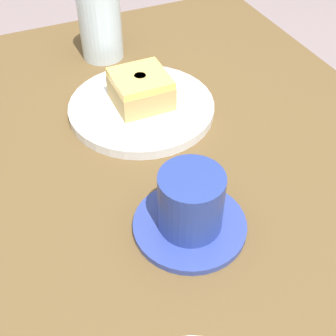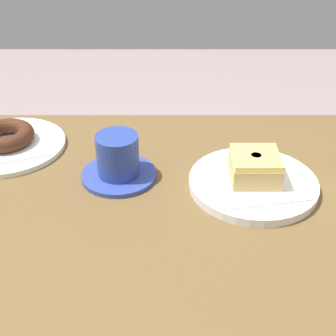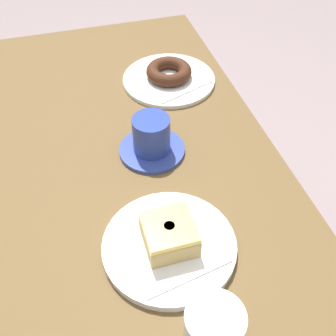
{
  "view_description": "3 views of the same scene",
  "coord_description": "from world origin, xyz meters",
  "px_view_note": "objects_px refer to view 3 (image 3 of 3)",
  "views": [
    {
      "loc": [
        -0.31,
        0.23,
        1.17
      ],
      "look_at": [
        0.07,
        0.06,
        0.77
      ],
      "focal_mm": 48.94,
      "sensor_mm": 36.0,
      "label": 1
    },
    {
      "loc": [
        0.08,
        -0.62,
        1.21
      ],
      "look_at": [
        0.08,
        0.06,
        0.77
      ],
      "focal_mm": 49.52,
      "sensor_mm": 36.0,
      "label": 2
    },
    {
      "loc": [
        0.6,
        -0.07,
        1.34
      ],
      "look_at": [
        0.08,
        0.08,
        0.78
      ],
      "focal_mm": 44.72,
      "sensor_mm": 36.0,
      "label": 3
    }
  ],
  "objects_px": {
    "donut_glazed_square": "(169,234)",
    "plate_chocolate_ring": "(169,80)",
    "donut_chocolate_ring": "(169,71)",
    "plate_glazed_square": "(169,246)",
    "coffee_cup": "(152,138)"
  },
  "relations": [
    {
      "from": "plate_chocolate_ring",
      "to": "donut_chocolate_ring",
      "type": "relative_size",
      "value": 2.04
    },
    {
      "from": "donut_glazed_square",
      "to": "plate_chocolate_ring",
      "type": "distance_m",
      "value": 0.49
    },
    {
      "from": "donut_glazed_square",
      "to": "donut_chocolate_ring",
      "type": "height_order",
      "value": "donut_glazed_square"
    },
    {
      "from": "plate_glazed_square",
      "to": "donut_glazed_square",
      "type": "relative_size",
      "value": 2.75
    },
    {
      "from": "donut_chocolate_ring",
      "to": "plate_chocolate_ring",
      "type": "bearing_deg",
      "value": 0.0
    },
    {
      "from": "donut_glazed_square",
      "to": "coffee_cup",
      "type": "relative_size",
      "value": 0.6
    },
    {
      "from": "donut_chocolate_ring",
      "to": "coffee_cup",
      "type": "distance_m",
      "value": 0.25
    },
    {
      "from": "plate_chocolate_ring",
      "to": "plate_glazed_square",
      "type": "bearing_deg",
      "value": -16.13
    },
    {
      "from": "donut_chocolate_ring",
      "to": "coffee_cup",
      "type": "xyz_separation_m",
      "value": [
        0.23,
        -0.1,
        0.01
      ]
    },
    {
      "from": "donut_glazed_square",
      "to": "plate_chocolate_ring",
      "type": "height_order",
      "value": "donut_glazed_square"
    },
    {
      "from": "donut_glazed_square",
      "to": "donut_chocolate_ring",
      "type": "distance_m",
      "value": 0.48
    },
    {
      "from": "donut_chocolate_ring",
      "to": "plate_glazed_square",
      "type": "bearing_deg",
      "value": -16.13
    },
    {
      "from": "coffee_cup",
      "to": "plate_chocolate_ring",
      "type": "bearing_deg",
      "value": 155.9
    },
    {
      "from": "donut_glazed_square",
      "to": "plate_glazed_square",
      "type": "bearing_deg",
      "value": -14.04
    },
    {
      "from": "plate_glazed_square",
      "to": "coffee_cup",
      "type": "bearing_deg",
      "value": 172.34
    }
  ]
}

